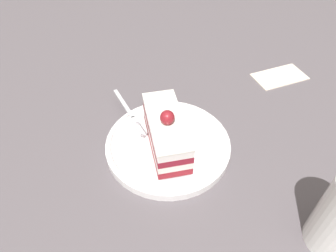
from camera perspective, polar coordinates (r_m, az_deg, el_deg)
The scene contains 5 objects.
ground_plane at distance 0.49m, azimuth -1.54°, elevation -2.74°, with size 2.40×2.40×0.00m, color #534C51.
dessert_plate at distance 0.48m, azimuth -0.00°, elevation -3.31°, with size 0.19×0.19×0.02m.
cake_slice at distance 0.45m, azimuth -0.31°, elevation -0.98°, with size 0.09×0.14×0.07m.
fork at distance 0.51m, azimuth -7.14°, elevation 2.48°, with size 0.08×0.10×0.00m.
folded_napkin at distance 0.66m, azimuth 19.93°, elevation 8.65°, with size 0.10×0.06×0.00m, color beige.
Camera 1 is at (-0.06, 0.33, 0.36)m, focal length 33.00 mm.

